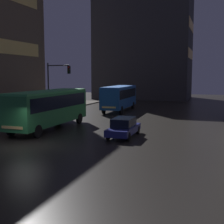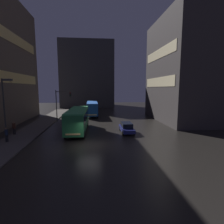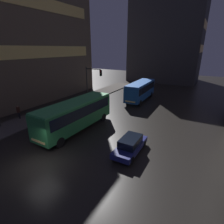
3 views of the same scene
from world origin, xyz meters
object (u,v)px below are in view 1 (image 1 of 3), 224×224
bus_far (119,96)px  car_taxi (124,127)px  bus_near (49,106)px  traffic_light_main (56,80)px

bus_far → car_taxi: bus_far is taller
bus_near → bus_far: (1.91, 14.86, -0.07)m
bus_far → car_taxi: bearing=106.7°
car_taxi → bus_far: bearing=-72.2°
bus_near → car_taxi: size_ratio=2.34×
bus_far → car_taxi: size_ratio=2.09×
car_taxi → traffic_light_main: bearing=-41.7°
car_taxi → bus_near: bearing=-10.0°
bus_near → car_taxi: (7.17, -1.22, -1.32)m
bus_near → car_taxi: bearing=171.6°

